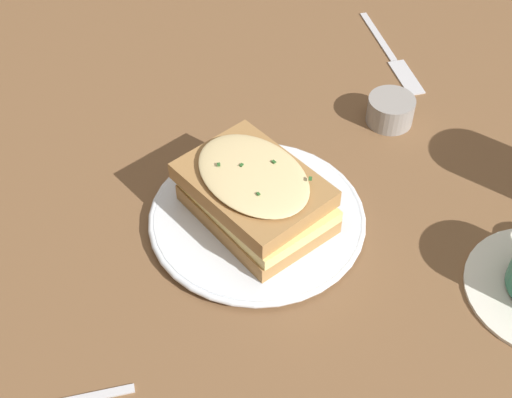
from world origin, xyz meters
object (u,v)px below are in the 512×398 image
object	(u,v)px
dinner_plate	(256,219)
condiment_pot	(390,110)
sandwich	(254,195)
fork	(394,60)

from	to	relation	value
dinner_plate	condiment_pot	world-z (taller)	condiment_pot
sandwich	fork	xyz separation A→B (m)	(0.33, 0.01, -0.04)
dinner_plate	condiment_pot	bearing A→B (deg)	-9.51
dinner_plate	sandwich	distance (m)	0.03
sandwich	condiment_pot	xyz separation A→B (m)	(0.22, -0.04, -0.03)
dinner_plate	sandwich	world-z (taller)	sandwich
condiment_pot	dinner_plate	bearing A→B (deg)	170.49
fork	sandwich	bearing A→B (deg)	42.36
condiment_pot	sandwich	bearing A→B (deg)	169.96
sandwich	dinner_plate	bearing A→B (deg)	-95.00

